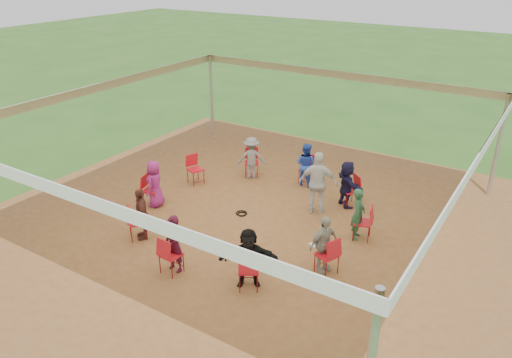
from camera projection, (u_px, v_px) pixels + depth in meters
The scene contains 25 objects.
ground at pixel (250, 221), 13.10m from camera, with size 80.00×80.00×0.00m, color #2C591B.
dirt_patch at pixel (250, 220), 13.10m from camera, with size 13.00×13.00×0.00m, color brown.
tent at pixel (250, 135), 12.12m from camera, with size 10.33×10.33×3.00m.
chair_0 at pixel (327, 255), 10.79m from camera, with size 0.42×0.44×0.90m, color red, non-canonical shape.
chair_1 at pixel (362, 222), 12.10m from camera, with size 0.42×0.44×0.90m, color red, non-canonical shape.
chair_2 at pixel (350, 191), 13.72m from camera, with size 0.42×0.44×0.90m, color red, non-canonical shape.
chair_3 at pixel (307, 170), 15.03m from camera, with size 0.42×0.44×0.90m, color red, non-canonical shape.
chair_4 at pixel (252, 163), 15.53m from camera, with size 0.42×0.44×0.90m, color red, non-canonical shape.
chair_5 at pixel (195, 170), 15.04m from camera, with size 0.42×0.44×0.90m, color red, non-canonical shape.
chair_6 at pixel (152, 190), 13.73m from camera, with size 0.42×0.44×0.90m, color red, non-canonical shape.
chair_7 at pixel (137, 222), 12.11m from camera, with size 0.42×0.44×0.90m, color red, non-canonical shape.
chair_8 at pixel (171, 255), 10.80m from camera, with size 0.42×0.44×0.90m, color red, non-canonical shape.
chair_9 at pixel (249, 270), 10.30m from camera, with size 0.42×0.44×0.90m, color red, non-canonical shape.
person_seated_0 at pixel (324, 244), 10.79m from camera, with size 0.78×0.40×1.32m, color #A3A191.
person_seated_1 at pixel (358, 214), 12.04m from camera, with size 0.48×0.32×1.32m, color #255131.
person_seated_2 at pixel (347, 184), 13.59m from camera, with size 1.23×0.46×1.32m, color #181639.
person_seated_3 at pixel (306, 164), 14.85m from camera, with size 0.64×0.37×1.32m, color #2648B7.
person_seated_4 at pixel (252, 158), 15.33m from camera, with size 0.86×0.42×1.32m, color slate.
person_seated_5 at pixel (155, 184), 13.61m from camera, with size 0.65×0.36×1.32m, color #91206B.
person_seated_6 at pixel (142, 213), 12.06m from camera, with size 0.78×0.40×1.32m, color brown.
person_seated_7 at pixel (174, 244), 10.80m from camera, with size 0.48×0.32×1.32m, color #410D21.
person_seated_8 at pixel (249, 258), 10.32m from camera, with size 1.23×0.46×1.32m, color black.
standing_person at pixel (318, 183), 13.14m from camera, with size 1.02×0.52×1.74m, color silver.
cable_coil at pixel (242, 214), 13.41m from camera, with size 0.40×0.40×0.03m.
laptop at pixel (318, 243), 10.93m from camera, with size 0.34×0.37×0.21m.
Camera 1 is at (6.28, -9.61, 6.42)m, focal length 35.00 mm.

